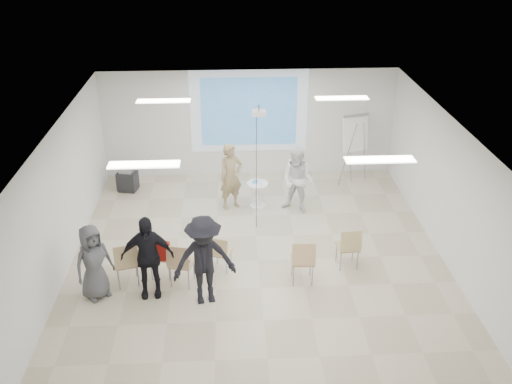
{
  "coord_description": "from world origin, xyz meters",
  "views": [
    {
      "loc": [
        -0.58,
        -10.32,
        6.84
      ],
      "look_at": [
        0.0,
        0.8,
        1.25
      ],
      "focal_mm": 40.0,
      "sensor_mm": 36.0,
      "label": 1
    }
  ],
  "objects_px": {
    "chair_center": "(220,251)",
    "laptop": "(182,261)",
    "chair_right_far": "(349,245)",
    "audience_mid": "(204,255)",
    "chair_left_inner": "(180,261)",
    "audience_left": "(147,251)",
    "chair_right_inner": "(303,258)",
    "pedestal_table": "(257,193)",
    "audience_outer": "(93,258)",
    "player_left": "(231,172)",
    "chair_left_mid": "(160,254)",
    "flipchart_easel": "(355,133)",
    "av_cart": "(127,179)",
    "player_right": "(298,177)",
    "chair_far_left": "(126,261)"
  },
  "relations": [
    {
      "from": "player_left",
      "to": "chair_far_left",
      "type": "relative_size",
      "value": 1.93
    },
    {
      "from": "chair_right_inner",
      "to": "flipchart_easel",
      "type": "bearing_deg",
      "value": 69.19
    },
    {
      "from": "chair_right_inner",
      "to": "chair_right_far",
      "type": "distance_m",
      "value": 1.14
    },
    {
      "from": "chair_right_far",
      "to": "flipchart_easel",
      "type": "bearing_deg",
      "value": 73.46
    },
    {
      "from": "chair_right_far",
      "to": "laptop",
      "type": "height_order",
      "value": "chair_right_far"
    },
    {
      "from": "audience_outer",
      "to": "chair_right_far",
      "type": "bearing_deg",
      "value": -31.62
    },
    {
      "from": "flipchart_easel",
      "to": "chair_right_far",
      "type": "bearing_deg",
      "value": -119.17
    },
    {
      "from": "player_left",
      "to": "audience_mid",
      "type": "bearing_deg",
      "value": -127.0
    },
    {
      "from": "pedestal_table",
      "to": "audience_left",
      "type": "xyz_separation_m",
      "value": [
        -2.3,
        -3.55,
        0.61
      ]
    },
    {
      "from": "chair_left_mid",
      "to": "chair_right_inner",
      "type": "height_order",
      "value": "chair_right_inner"
    },
    {
      "from": "chair_far_left",
      "to": "av_cart",
      "type": "distance_m",
      "value": 4.4
    },
    {
      "from": "player_left",
      "to": "chair_right_far",
      "type": "distance_m",
      "value": 3.76
    },
    {
      "from": "player_left",
      "to": "audience_left",
      "type": "xyz_separation_m",
      "value": [
        -1.64,
        -3.55,
        0.02
      ]
    },
    {
      "from": "chair_center",
      "to": "chair_left_inner",
      "type": "bearing_deg",
      "value": -131.34
    },
    {
      "from": "chair_left_inner",
      "to": "audience_left",
      "type": "relative_size",
      "value": 0.49
    },
    {
      "from": "chair_left_mid",
      "to": "chair_right_inner",
      "type": "distance_m",
      "value": 2.88
    },
    {
      "from": "chair_right_far",
      "to": "pedestal_table",
      "type": "bearing_deg",
      "value": 117.55
    },
    {
      "from": "pedestal_table",
      "to": "chair_left_mid",
      "type": "height_order",
      "value": "chair_left_mid"
    },
    {
      "from": "chair_left_inner",
      "to": "av_cart",
      "type": "xyz_separation_m",
      "value": [
        -1.71,
        4.4,
        -0.23
      ]
    },
    {
      "from": "chair_right_far",
      "to": "audience_mid",
      "type": "relative_size",
      "value": 0.46
    },
    {
      "from": "pedestal_table",
      "to": "audience_outer",
      "type": "bearing_deg",
      "value": -133.15
    },
    {
      "from": "chair_left_inner",
      "to": "audience_outer",
      "type": "height_order",
      "value": "audience_outer"
    },
    {
      "from": "player_left",
      "to": "chair_center",
      "type": "xyz_separation_m",
      "value": [
        -0.26,
        -2.84,
        -0.48
      ]
    },
    {
      "from": "chair_right_far",
      "to": "audience_left",
      "type": "bearing_deg",
      "value": -174.13
    },
    {
      "from": "flipchart_easel",
      "to": "av_cart",
      "type": "relative_size",
      "value": 2.66
    },
    {
      "from": "pedestal_table",
      "to": "laptop",
      "type": "bearing_deg",
      "value": -117.79
    },
    {
      "from": "player_left",
      "to": "chair_left_mid",
      "type": "xyz_separation_m",
      "value": [
        -1.47,
        -3.0,
        -0.4
      ]
    },
    {
      "from": "chair_left_mid",
      "to": "flipchart_easel",
      "type": "xyz_separation_m",
      "value": [
        4.8,
        4.23,
        0.89
      ]
    },
    {
      "from": "chair_left_inner",
      "to": "pedestal_table",
      "type": "bearing_deg",
      "value": 76.7
    },
    {
      "from": "audience_outer",
      "to": "player_left",
      "type": "bearing_deg",
      "value": 13.67
    },
    {
      "from": "chair_left_mid",
      "to": "av_cart",
      "type": "bearing_deg",
      "value": 114.39
    },
    {
      "from": "player_right",
      "to": "chair_center",
      "type": "height_order",
      "value": "player_right"
    },
    {
      "from": "chair_left_mid",
      "to": "chair_left_inner",
      "type": "bearing_deg",
      "value": -28.52
    },
    {
      "from": "pedestal_table",
      "to": "chair_left_inner",
      "type": "distance_m",
      "value": 3.72
    },
    {
      "from": "av_cart",
      "to": "laptop",
      "type": "bearing_deg",
      "value": -55.01
    },
    {
      "from": "chair_left_inner",
      "to": "audience_outer",
      "type": "distance_m",
      "value": 1.67
    },
    {
      "from": "pedestal_table",
      "to": "chair_left_mid",
      "type": "relative_size",
      "value": 0.71
    },
    {
      "from": "pedestal_table",
      "to": "laptop",
      "type": "xyz_separation_m",
      "value": [
        -1.69,
        -3.2,
        0.15
      ]
    },
    {
      "from": "chair_center",
      "to": "laptop",
      "type": "height_order",
      "value": "chair_center"
    },
    {
      "from": "chair_left_mid",
      "to": "audience_outer",
      "type": "xyz_separation_m",
      "value": [
        -1.2,
        -0.55,
        0.31
      ]
    },
    {
      "from": "chair_right_inner",
      "to": "chair_right_far",
      "type": "xyz_separation_m",
      "value": [
        1.02,
        0.5,
        -0.03
      ]
    },
    {
      "from": "av_cart",
      "to": "chair_right_inner",
      "type": "bearing_deg",
      "value": -33.99
    },
    {
      "from": "pedestal_table",
      "to": "flipchart_easel",
      "type": "relative_size",
      "value": 0.34
    },
    {
      "from": "chair_right_far",
      "to": "chair_left_inner",
      "type": "bearing_deg",
      "value": -176.52
    },
    {
      "from": "laptop",
      "to": "pedestal_table",
      "type": "bearing_deg",
      "value": -103.75
    },
    {
      "from": "chair_right_inner",
      "to": "pedestal_table",
      "type": "bearing_deg",
      "value": 104.32
    },
    {
      "from": "player_left",
      "to": "chair_far_left",
      "type": "height_order",
      "value": "player_left"
    },
    {
      "from": "chair_right_inner",
      "to": "laptop",
      "type": "xyz_separation_m",
      "value": [
        -2.41,
        0.15,
        -0.07
      ]
    },
    {
      "from": "chair_center",
      "to": "flipchart_easel",
      "type": "distance_m",
      "value": 5.51
    },
    {
      "from": "chair_center",
      "to": "audience_left",
      "type": "height_order",
      "value": "audience_left"
    }
  ]
}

